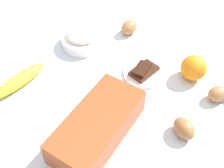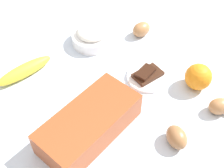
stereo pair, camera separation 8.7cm
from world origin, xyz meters
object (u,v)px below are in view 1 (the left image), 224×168
at_px(flour_bowl, 82,38).
at_px(banana, 19,80).
at_px(loaf_pan, 98,126).
at_px(chocolate_plate, 144,72).
at_px(orange_fruit, 194,68).
at_px(egg_near_butter, 184,128).
at_px(egg_beside_bowl, 129,27).
at_px(egg_loose, 218,94).

xyz_separation_m(flour_bowl, banana, (0.26, 0.00, -0.01)).
bearing_deg(banana, loaf_pan, 97.60).
height_order(loaf_pan, chocolate_plate, loaf_pan).
relative_size(loaf_pan, flour_bowl, 2.12).
distance_m(flour_bowl, orange_fruit, 0.39).
distance_m(flour_bowl, banana, 0.26).
bearing_deg(egg_near_butter, loaf_pan, -45.38).
xyz_separation_m(egg_near_butter, egg_beside_bowl, (-0.22, -0.39, 0.00)).
bearing_deg(egg_loose, chocolate_plate, -71.88).
bearing_deg(orange_fruit, egg_loose, 76.35).
distance_m(banana, orange_fruit, 0.54).
height_order(flour_bowl, banana, flour_bowl).
xyz_separation_m(banana, egg_near_butter, (-0.20, 0.46, 0.01)).
bearing_deg(egg_near_butter, egg_loose, 179.31).
xyz_separation_m(flour_bowl, egg_near_butter, (0.06, 0.47, -0.00)).
relative_size(flour_bowl, banana, 0.75).
relative_size(flour_bowl, egg_beside_bowl, 2.00).
bearing_deg(flour_bowl, orange_fruit, 110.18).
bearing_deg(egg_loose, loaf_pan, -26.53).
distance_m(orange_fruit, egg_beside_bowl, 0.29).
distance_m(loaf_pan, egg_near_butter, 0.23).
height_order(banana, egg_loose, egg_loose).
bearing_deg(egg_beside_bowl, egg_loose, 81.95).
xyz_separation_m(egg_beside_bowl, chocolate_plate, (0.13, 0.17, -0.02)).
distance_m(flour_bowl, egg_near_butter, 0.47).
xyz_separation_m(banana, chocolate_plate, (-0.30, 0.25, -0.01)).
xyz_separation_m(orange_fruit, chocolate_plate, (0.10, -0.12, -0.03)).
height_order(loaf_pan, flour_bowl, loaf_pan).
distance_m(orange_fruit, egg_near_butter, 0.22).
bearing_deg(chocolate_plate, flour_bowl, -81.67).
relative_size(banana, egg_near_butter, 2.75).
relative_size(flour_bowl, egg_loose, 2.27).
height_order(banana, egg_beside_bowl, egg_beside_bowl).
relative_size(flour_bowl, chocolate_plate, 1.09).
xyz_separation_m(orange_fruit, egg_loose, (0.03, 0.10, -0.02)).
bearing_deg(flour_bowl, egg_beside_bowl, 155.95).
xyz_separation_m(loaf_pan, egg_near_butter, (-0.16, 0.16, -0.02)).
xyz_separation_m(loaf_pan, chocolate_plate, (-0.26, -0.06, -0.03)).
xyz_separation_m(egg_near_butter, egg_loose, (-0.17, 0.00, -0.00)).
distance_m(loaf_pan, flour_bowl, 0.38).
bearing_deg(chocolate_plate, banana, -39.71).
height_order(flour_bowl, orange_fruit, orange_fruit).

